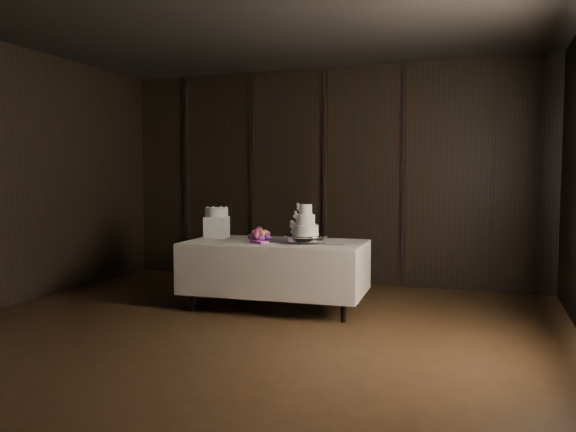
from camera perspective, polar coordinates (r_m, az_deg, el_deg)
The scene contains 8 objects.
room at distance 4.64m, azimuth -8.05°, elevation 4.17°, with size 6.08×7.08×3.08m.
display_table at distance 6.34m, azimuth -1.28°, elevation -5.69°, with size 2.04×1.14×0.76m.
cake_stand at distance 6.13m, azimuth 1.80°, elevation -2.35°, with size 0.48×0.48×0.09m, color silver.
wedding_cake at distance 6.11m, azimuth 1.54°, elevation -0.71°, with size 0.31×0.28×0.33m.
bouquet at distance 6.23m, azimuth -2.94°, elevation -2.04°, with size 0.31×0.41×0.20m, color #CF4956, non-canonical shape.
box_pedestal at distance 6.72m, azimuth -7.25°, elevation -1.14°, with size 0.26×0.26×0.25m, color white.
small_cake at distance 6.71m, azimuth -7.26°, elevation 0.39°, with size 0.27×0.27×0.11m, color white.
cake_knife at distance 5.98m, azimuth 3.75°, elevation -2.90°, with size 0.37×0.02×0.01m, color silver.
Camera 1 is at (2.15, -4.11, 1.48)m, focal length 35.00 mm.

